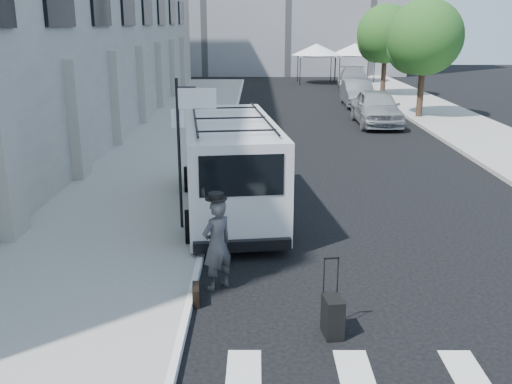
{
  "coord_description": "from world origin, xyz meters",
  "views": [
    {
      "loc": [
        -0.81,
        -9.57,
        4.82
      ],
      "look_at": [
        -0.83,
        2.26,
        1.3
      ],
      "focal_mm": 40.0,
      "sensor_mm": 36.0,
      "label": 1
    }
  ],
  "objects_px": {
    "briefcase": "(196,295)",
    "suitcase": "(333,316)",
    "businessman": "(217,245)",
    "parked_car_b": "(357,93)",
    "parked_car_a": "(376,107)",
    "cargo_van": "(229,166)",
    "parked_car_c": "(354,79)"
  },
  "relations": [
    {
      "from": "briefcase",
      "to": "suitcase",
      "type": "distance_m",
      "value": 2.54
    },
    {
      "from": "briefcase",
      "to": "suitcase",
      "type": "relative_size",
      "value": 0.35
    },
    {
      "from": "businessman",
      "to": "parked_car_b",
      "type": "xyz_separation_m",
      "value": [
        6.74,
        24.55,
        -0.13
      ]
    },
    {
      "from": "businessman",
      "to": "parked_car_b",
      "type": "distance_m",
      "value": 25.46
    },
    {
      "from": "parked_car_a",
      "to": "cargo_van",
      "type": "bearing_deg",
      "value": -115.21
    },
    {
      "from": "suitcase",
      "to": "cargo_van",
      "type": "height_order",
      "value": "cargo_van"
    },
    {
      "from": "businessman",
      "to": "parked_car_a",
      "type": "xyz_separation_m",
      "value": [
        6.55,
        17.97,
        -0.03
      ]
    },
    {
      "from": "parked_car_a",
      "to": "parked_car_c",
      "type": "xyz_separation_m",
      "value": [
        1.35,
        15.02,
        -0.04
      ]
    },
    {
      "from": "parked_car_c",
      "to": "briefcase",
      "type": "bearing_deg",
      "value": -98.18
    },
    {
      "from": "briefcase",
      "to": "parked_car_c",
      "type": "distance_m",
      "value": 34.61
    },
    {
      "from": "businessman",
      "to": "briefcase",
      "type": "bearing_deg",
      "value": 18.28
    },
    {
      "from": "parked_car_b",
      "to": "parked_car_c",
      "type": "relative_size",
      "value": 0.82
    },
    {
      "from": "parked_car_a",
      "to": "parked_car_c",
      "type": "relative_size",
      "value": 0.9
    },
    {
      "from": "briefcase",
      "to": "parked_car_a",
      "type": "bearing_deg",
      "value": 64.29
    },
    {
      "from": "suitcase",
      "to": "parked_car_c",
      "type": "bearing_deg",
      "value": 72.5
    },
    {
      "from": "suitcase",
      "to": "cargo_van",
      "type": "bearing_deg",
      "value": 99.59
    },
    {
      "from": "parked_car_b",
      "to": "parked_car_c",
      "type": "xyz_separation_m",
      "value": [
        1.16,
        8.44,
        0.06
      ]
    },
    {
      "from": "businessman",
      "to": "suitcase",
      "type": "relative_size",
      "value": 1.39
    },
    {
      "from": "suitcase",
      "to": "parked_car_b",
      "type": "xyz_separation_m",
      "value": [
        4.79,
        26.23,
        0.42
      ]
    },
    {
      "from": "cargo_van",
      "to": "businessman",
      "type": "bearing_deg",
      "value": -97.63
    },
    {
      "from": "briefcase",
      "to": "parked_car_b",
      "type": "bearing_deg",
      "value": 68.94
    },
    {
      "from": "briefcase",
      "to": "parked_car_b",
      "type": "height_order",
      "value": "parked_car_b"
    },
    {
      "from": "suitcase",
      "to": "parked_car_a",
      "type": "relative_size",
      "value": 0.25
    },
    {
      "from": "cargo_van",
      "to": "parked_car_a",
      "type": "height_order",
      "value": "cargo_van"
    },
    {
      "from": "parked_car_b",
      "to": "parked_car_c",
      "type": "distance_m",
      "value": 8.52
    },
    {
      "from": "businessman",
      "to": "cargo_van",
      "type": "height_order",
      "value": "cargo_van"
    },
    {
      "from": "parked_car_c",
      "to": "parked_car_a",
      "type": "bearing_deg",
      "value": -89.51
    },
    {
      "from": "cargo_van",
      "to": "parked_car_b",
      "type": "xyz_separation_m",
      "value": [
        6.71,
        20.07,
        -0.53
      ]
    },
    {
      "from": "cargo_van",
      "to": "parked_car_a",
      "type": "distance_m",
      "value": 14.99
    },
    {
      "from": "businessman",
      "to": "cargo_van",
      "type": "bearing_deg",
      "value": -132.41
    },
    {
      "from": "businessman",
      "to": "parked_car_c",
      "type": "bearing_deg",
      "value": -145.58
    },
    {
      "from": "businessman",
      "to": "cargo_van",
      "type": "xyz_separation_m",
      "value": [
        0.02,
        4.48,
        0.4
      ]
    }
  ]
}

